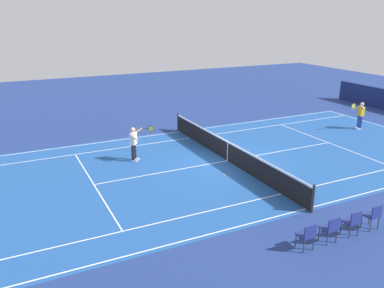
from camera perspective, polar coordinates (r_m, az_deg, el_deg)
The scene contains 11 objects.
ground_plane at distance 19.12m, azimuth 5.11°, elevation -2.41°, with size 60.00×60.00×0.00m, color navy.
court_slab at distance 19.12m, azimuth 5.11°, elevation -2.40°, with size 24.20×11.40×0.00m, color #1E4C93.
court_line_markings at distance 19.12m, azimuth 5.11°, elevation -2.39°, with size 23.85×11.05×0.01m.
tennis_net at distance 18.96m, azimuth 5.15°, elevation -1.01°, with size 0.10×11.70×1.08m.
tennis_player_near at distance 18.97m, azimuth -8.29°, elevation 0.27°, with size 1.16×0.75×1.70m.
tennis_player_far at distance 26.16m, azimuth 23.00°, elevation 3.97°, with size 1.16×0.75×1.70m.
tennis_ball at distance 17.35m, azimuth 4.64°, elevation -4.48°, with size 0.07×0.07×0.07m, color #CCE01E.
spectator_chair_0 at distance 14.29m, azimuth 24.56°, elevation -9.23°, with size 0.44×0.44×0.88m.
spectator_chair_1 at distance 13.65m, azimuth 22.05°, elevation -10.21°, with size 0.44×0.44×0.88m.
spectator_chair_2 at distance 13.04m, azimuth 19.27°, elevation -11.25°, with size 0.44×0.44×0.88m.
spectator_chair_3 at distance 12.46m, azimuth 16.21°, elevation -12.36°, with size 0.44×0.44×0.88m.
Camera 1 is at (9.34, 15.28, 6.70)m, focal length 37.18 mm.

